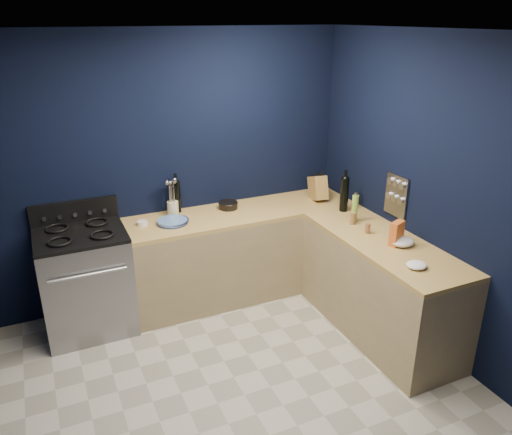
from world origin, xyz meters
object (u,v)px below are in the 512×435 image
utensil_crock (173,208)px  knife_block (318,188)px  gas_range (87,283)px  crouton_bag (397,233)px  plate_stack (172,222)px

utensil_crock → knife_block: knife_block is taller
gas_range → knife_block: (2.38, 0.00, 0.56)m
gas_range → crouton_bag: size_ratio=4.45×
plate_stack → crouton_bag: crouton_bag is taller
plate_stack → gas_range: bearing=179.3°
gas_range → plate_stack: plate_stack is taller
gas_range → knife_block: size_ratio=3.74×
gas_range → plate_stack: bearing=-0.7°
knife_block → crouton_bag: knife_block is taller
plate_stack → knife_block: size_ratio=1.13×
knife_block → plate_stack: bearing=-170.5°
gas_range → crouton_bag: crouton_bag is taller
gas_range → utensil_crock: (0.88, 0.20, 0.51)m
crouton_bag → gas_range: bearing=129.9°
gas_range → crouton_bag: (2.40, -1.23, 0.54)m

